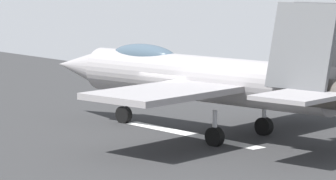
% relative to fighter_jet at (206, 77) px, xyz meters
% --- Properties ---
extents(ground_plane, '(400.00, 400.00, 0.00)m').
position_rel_fighter_jet_xyz_m(ground_plane, '(1.44, 0.38, -2.41)').
color(ground_plane, slate).
extents(runway_strip, '(240.00, 26.00, 0.02)m').
position_rel_fighter_jet_xyz_m(runway_strip, '(1.42, 0.38, -2.40)').
color(runway_strip, '#2F2F30').
rests_on(runway_strip, ground).
extents(fighter_jet, '(16.72, 13.30, 5.60)m').
position_rel_fighter_jet_xyz_m(fighter_jet, '(0.00, 0.00, 0.00)').
color(fighter_jet, gray).
rests_on(fighter_jet, ground).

